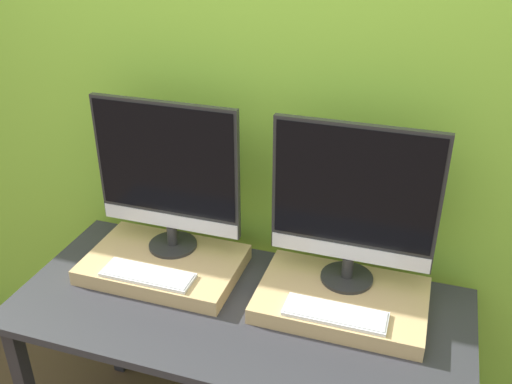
{
  "coord_description": "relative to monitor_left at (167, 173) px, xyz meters",
  "views": [
    {
      "loc": [
        0.54,
        -1.1,
        2.06
      ],
      "look_at": [
        0.0,
        0.55,
        1.14
      ],
      "focal_mm": 40.0,
      "sensor_mm": 36.0,
      "label": 1
    }
  ],
  "objects": [
    {
      "name": "wooden_riser_right",
      "position": [
        0.67,
        -0.08,
        -0.34
      ],
      "size": [
        0.57,
        0.37,
        0.06
      ],
      "color": "tan",
      "rests_on": "workbench"
    },
    {
      "name": "wall_back",
      "position": [
        0.34,
        0.23,
        0.13
      ],
      "size": [
        8.0,
        0.04,
        2.6
      ],
      "color": "#8CC638",
      "rests_on": "ground_plane"
    },
    {
      "name": "wooden_riser_left",
      "position": [
        -0.0,
        -0.08,
        -0.34
      ],
      "size": [
        0.57,
        0.37,
        0.06
      ],
      "color": "tan",
      "rests_on": "workbench"
    },
    {
      "name": "workbench",
      "position": [
        0.34,
        -0.19,
        -0.46
      ],
      "size": [
        1.57,
        0.71,
        0.79
      ],
      "color": "#2D2D33",
      "rests_on": "ground_plane"
    },
    {
      "name": "monitor_left",
      "position": [
        0.0,
        0.0,
        0.0
      ],
      "size": [
        0.55,
        0.18,
        0.58
      ],
      "color": "#282828",
      "rests_on": "wooden_riser_left"
    },
    {
      "name": "monitor_right",
      "position": [
        0.67,
        0.0,
        0.0
      ],
      "size": [
        0.55,
        0.18,
        0.58
      ],
      "color": "#282828",
      "rests_on": "wooden_riser_right"
    },
    {
      "name": "keyboard_left",
      "position": [
        -0.0,
        -0.2,
        -0.31
      ],
      "size": [
        0.33,
        0.11,
        0.01
      ],
      "color": "silver",
      "rests_on": "wooden_riser_left"
    },
    {
      "name": "keyboard_right",
      "position": [
        0.67,
        -0.2,
        -0.31
      ],
      "size": [
        0.33,
        0.11,
        0.01
      ],
      "color": "silver",
      "rests_on": "wooden_riser_right"
    }
  ]
}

